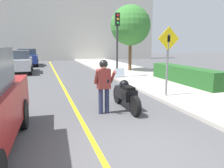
{
  "coord_description": "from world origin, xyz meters",
  "views": [
    {
      "loc": [
        -1.6,
        -3.69,
        2.15
      ],
      "look_at": [
        0.61,
        3.08,
        0.83
      ],
      "focal_mm": 35.0,
      "sensor_mm": 36.0,
      "label": 1
    }
  ],
  "objects_px": {
    "crossing_sign": "(168,55)",
    "parked_car_blue": "(28,57)",
    "street_tree": "(130,25)",
    "motorcycle": "(126,94)",
    "person_biker": "(104,81)",
    "traffic_light": "(117,33)",
    "parked_car_silver": "(18,62)"
  },
  "relations": [
    {
      "from": "motorcycle",
      "to": "person_biker",
      "type": "height_order",
      "value": "person_biker"
    },
    {
      "from": "traffic_light",
      "to": "parked_car_silver",
      "type": "distance_m",
      "value": 7.99
    },
    {
      "from": "crossing_sign",
      "to": "parked_car_blue",
      "type": "distance_m",
      "value": 16.85
    },
    {
      "from": "motorcycle",
      "to": "traffic_light",
      "type": "height_order",
      "value": "traffic_light"
    },
    {
      "from": "person_biker",
      "to": "street_tree",
      "type": "relative_size",
      "value": 0.34
    },
    {
      "from": "street_tree",
      "to": "parked_car_blue",
      "type": "bearing_deg",
      "value": 135.98
    },
    {
      "from": "parked_car_silver",
      "to": "parked_car_blue",
      "type": "bearing_deg",
      "value": 85.95
    },
    {
      "from": "traffic_light",
      "to": "parked_car_blue",
      "type": "xyz_separation_m",
      "value": [
        -5.7,
        10.37,
        -1.94
      ]
    },
    {
      "from": "traffic_light",
      "to": "street_tree",
      "type": "height_order",
      "value": "street_tree"
    },
    {
      "from": "motorcycle",
      "to": "traffic_light",
      "type": "bearing_deg",
      "value": 73.09
    },
    {
      "from": "person_biker",
      "to": "parked_car_blue",
      "type": "height_order",
      "value": "parked_car_blue"
    },
    {
      "from": "crossing_sign",
      "to": "street_tree",
      "type": "distance_m",
      "value": 8.66
    },
    {
      "from": "person_biker",
      "to": "traffic_light",
      "type": "distance_m",
      "value": 7.25
    },
    {
      "from": "parked_car_blue",
      "to": "person_biker",
      "type": "bearing_deg",
      "value": -79.95
    },
    {
      "from": "person_biker",
      "to": "crossing_sign",
      "type": "bearing_deg",
      "value": 20.65
    },
    {
      "from": "crossing_sign",
      "to": "parked_car_blue",
      "type": "xyz_separation_m",
      "value": [
        -5.87,
        15.77,
        -0.87
      ]
    },
    {
      "from": "person_biker",
      "to": "motorcycle",
      "type": "bearing_deg",
      "value": 17.68
    },
    {
      "from": "street_tree",
      "to": "parked_car_silver",
      "type": "distance_m",
      "value": 8.79
    },
    {
      "from": "traffic_light",
      "to": "motorcycle",
      "type": "bearing_deg",
      "value": -106.91
    },
    {
      "from": "street_tree",
      "to": "parked_car_blue",
      "type": "relative_size",
      "value": 1.17
    },
    {
      "from": "crossing_sign",
      "to": "parked_car_blue",
      "type": "height_order",
      "value": "crossing_sign"
    },
    {
      "from": "person_biker",
      "to": "traffic_light",
      "type": "relative_size",
      "value": 0.44
    },
    {
      "from": "street_tree",
      "to": "parked_car_silver",
      "type": "xyz_separation_m",
      "value": [
        -8.16,
        1.91,
        -2.65
      ]
    },
    {
      "from": "person_biker",
      "to": "parked_car_blue",
      "type": "relative_size",
      "value": 0.4
    },
    {
      "from": "crossing_sign",
      "to": "traffic_light",
      "type": "bearing_deg",
      "value": 91.82
    },
    {
      "from": "motorcycle",
      "to": "parked_car_blue",
      "type": "xyz_separation_m",
      "value": [
        -3.81,
        16.59,
        0.35
      ]
    },
    {
      "from": "crossing_sign",
      "to": "traffic_light",
      "type": "xyz_separation_m",
      "value": [
        -0.17,
        5.4,
        1.06
      ]
    },
    {
      "from": "motorcycle",
      "to": "parked_car_silver",
      "type": "relative_size",
      "value": 0.52
    },
    {
      "from": "parked_car_silver",
      "to": "parked_car_blue",
      "type": "relative_size",
      "value": 1.0
    },
    {
      "from": "motorcycle",
      "to": "street_tree",
      "type": "distance_m",
      "value": 10.36
    },
    {
      "from": "crossing_sign",
      "to": "street_tree",
      "type": "height_order",
      "value": "street_tree"
    },
    {
      "from": "motorcycle",
      "to": "traffic_light",
      "type": "distance_m",
      "value": 6.9
    }
  ]
}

